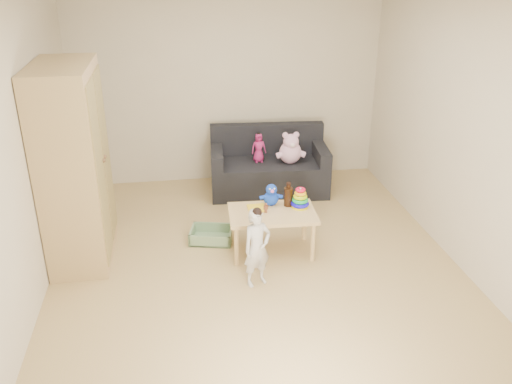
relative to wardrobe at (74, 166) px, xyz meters
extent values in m
plane|color=tan|center=(1.72, -0.42, -0.98)|extent=(4.50, 4.50, 0.00)
plane|color=beige|center=(1.72, 1.83, 0.32)|extent=(4.00, 0.00, 4.00)
plane|color=beige|center=(1.72, -2.67, 0.32)|extent=(4.00, 0.00, 4.00)
plane|color=beige|center=(-0.28, -0.42, 0.32)|extent=(0.00, 4.50, 4.50)
plane|color=beige|center=(3.72, -0.42, 0.32)|extent=(0.00, 4.50, 4.50)
cube|color=tan|center=(0.00, 0.00, 0.00)|extent=(0.54, 1.09, 1.96)
cube|color=black|center=(2.17, 1.27, -0.77)|extent=(1.53, 0.85, 0.42)
cube|color=#EACA80|center=(1.92, -0.28, -0.75)|extent=(0.91, 0.60, 0.46)
imported|color=beige|center=(1.67, -0.83, -0.60)|extent=(0.33, 0.28, 0.75)
imported|color=#B12168|center=(2.03, 1.27, -0.38)|extent=(0.19, 0.14, 0.37)
cylinder|color=yellow|center=(2.22, -0.21, -0.51)|extent=(0.18, 0.18, 0.02)
cylinder|color=silver|center=(2.22, -0.21, -0.40)|extent=(0.02, 0.02, 0.21)
torus|color=#170EEA|center=(2.22, -0.21, -0.48)|extent=(0.19, 0.19, 0.04)
torus|color=green|center=(2.22, -0.21, -0.43)|extent=(0.17, 0.17, 0.04)
torus|color=#BFDD0B|center=(2.22, -0.21, -0.39)|extent=(0.15, 0.15, 0.04)
torus|color=#FFB40D|center=(2.22, -0.21, -0.36)|extent=(0.12, 0.12, 0.04)
torus|color=#EF0E35|center=(2.22, -0.21, -0.32)|extent=(0.10, 0.10, 0.04)
cylinder|color=black|center=(2.11, -0.16, -0.42)|extent=(0.09, 0.09, 0.20)
cylinder|color=black|center=(2.11, -0.16, -0.30)|extent=(0.04, 0.04, 0.06)
cylinder|color=black|center=(2.11, -0.16, -0.27)|extent=(0.05, 0.05, 0.02)
cube|color=yellow|center=(1.77, -0.17, -0.51)|extent=(0.18, 0.18, 0.01)
camera|label=1|loc=(0.98, -5.12, 1.92)|focal=38.00mm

